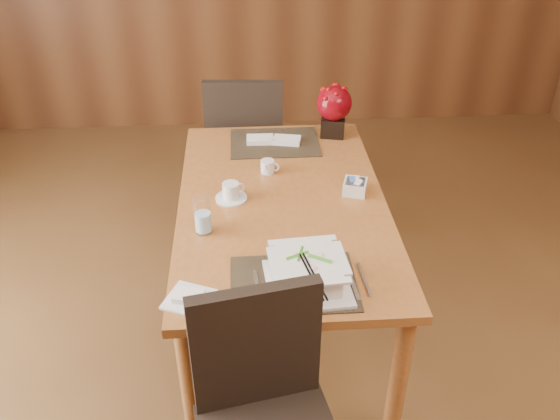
{
  "coord_description": "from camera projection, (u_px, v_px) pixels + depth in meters",
  "views": [
    {
      "loc": [
        -0.16,
        -1.56,
        2.14
      ],
      "look_at": [
        -0.03,
        0.35,
        0.87
      ],
      "focal_mm": 38.0,
      "sensor_mm": 36.0,
      "label": 1
    }
  ],
  "objects": [
    {
      "name": "far_chair",
      "position": [
        246.0,
        143.0,
        3.48
      ],
      "size": [
        0.48,
        0.49,
        0.97
      ],
      "rotation": [
        0.0,
        0.0,
        3.07
      ],
      "color": "black",
      "rests_on": "ground"
    },
    {
      "name": "creamer_jug",
      "position": [
        268.0,
        166.0,
        2.77
      ],
      "size": [
        0.11,
        0.11,
        0.06
      ],
      "primitive_type": null,
      "rotation": [
        0.0,
        0.0,
        -0.36
      ],
      "color": "white",
      "rests_on": "dining_table"
    },
    {
      "name": "napkins_far",
      "position": [
        275.0,
        140.0,
        3.02
      ],
      "size": [
        0.28,
        0.13,
        0.02
      ],
      "primitive_type": null,
      "rotation": [
        0.0,
        0.0,
        -0.13
      ],
      "color": "white",
      "rests_on": "dining_table"
    },
    {
      "name": "placemat_far",
      "position": [
        275.0,
        143.0,
        3.03
      ],
      "size": [
        0.45,
        0.33,
        0.01
      ],
      "primitive_type": "cube",
      "color": "black",
      "rests_on": "dining_table"
    },
    {
      "name": "near_chair",
      "position": [
        265.0,
        411.0,
        1.92
      ],
      "size": [
        0.52,
        0.52,
        0.96
      ],
      "rotation": [
        0.0,
        0.0,
        0.19
      ],
      "color": "black",
      "rests_on": "ground"
    },
    {
      "name": "berry_decor",
      "position": [
        334.0,
        108.0,
        3.03
      ],
      "size": [
        0.18,
        0.18,
        0.27
      ],
      "rotation": [
        0.0,
        0.0,
        -0.21
      ],
      "color": "black",
      "rests_on": "dining_table"
    },
    {
      "name": "coffee_cup",
      "position": [
        231.0,
        192.0,
        2.57
      ],
      "size": [
        0.14,
        0.14,
        0.08
      ],
      "rotation": [
        0.0,
        0.0,
        0.35
      ],
      "color": "white",
      "rests_on": "dining_table"
    },
    {
      "name": "sugar_caddy",
      "position": [
        355.0,
        187.0,
        2.61
      ],
      "size": [
        0.12,
        0.12,
        0.06
      ],
      "primitive_type": "cube",
      "rotation": [
        0.0,
        0.0,
        -0.3
      ],
      "color": "white",
      "rests_on": "dining_table"
    },
    {
      "name": "water_glass",
      "position": [
        203.0,
        214.0,
        2.34
      ],
      "size": [
        0.09,
        0.09,
        0.16
      ],
      "primitive_type": "cylinder",
      "rotation": [
        0.0,
        0.0,
        -0.27
      ],
      "color": "white",
      "rests_on": "dining_table"
    },
    {
      "name": "bread_plate",
      "position": [
        189.0,
        299.0,
        2.04
      ],
      "size": [
        0.2,
        0.2,
        0.01
      ],
      "primitive_type": "cube",
      "rotation": [
        0.0,
        0.0,
        -0.41
      ],
      "color": "white",
      "rests_on": "dining_table"
    },
    {
      "name": "dining_table",
      "position": [
        282.0,
        219.0,
        2.63
      ],
      "size": [
        0.9,
        1.5,
        0.75
      ],
      "color": "#A2602D",
      "rests_on": "ground"
    },
    {
      "name": "placemat_near",
      "position": [
        294.0,
        283.0,
        2.12
      ],
      "size": [
        0.45,
        0.33,
        0.01
      ],
      "primitive_type": "cube",
      "color": "black",
      "rests_on": "dining_table"
    },
    {
      "name": "soup_setting",
      "position": [
        308.0,
        273.0,
        2.08
      ],
      "size": [
        0.31,
        0.31,
        0.12
      ],
      "rotation": [
        0.0,
        0.0,
        0.07
      ],
      "color": "white",
      "rests_on": "dining_table"
    }
  ]
}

